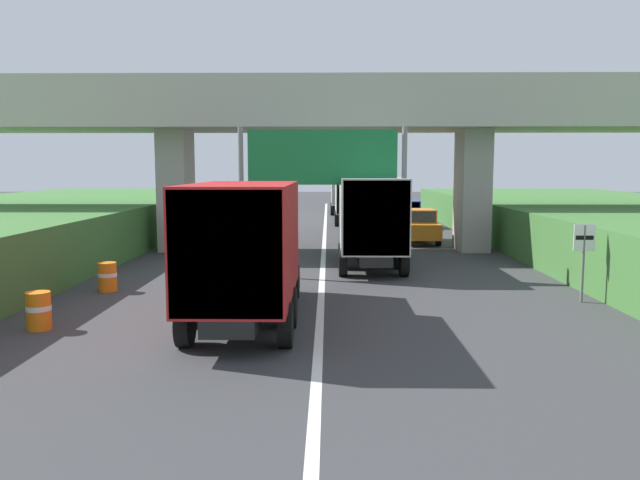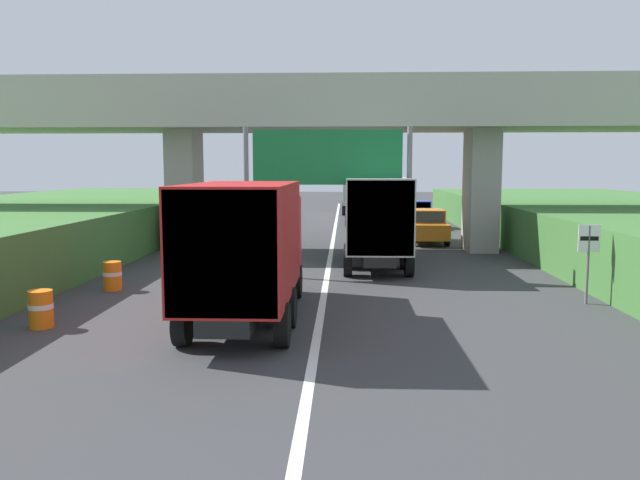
{
  "view_description": "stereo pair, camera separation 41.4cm",
  "coord_description": "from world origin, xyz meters",
  "px_view_note": "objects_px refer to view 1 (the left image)",
  "views": [
    {
      "loc": [
        0.21,
        0.74,
        3.79
      ],
      "look_at": [
        0.0,
        16.18,
        2.0
      ],
      "focal_mm": 34.89,
      "sensor_mm": 36.0,
      "label": 1
    },
    {
      "loc": [
        0.62,
        0.75,
        3.79
      ],
      "look_at": [
        0.0,
        16.18,
        2.0
      ],
      "focal_mm": 34.89,
      "sensor_mm": 36.0,
      "label": 2
    }
  ],
  "objects_px": {
    "truck_red": "(248,244)",
    "car_orange": "(418,226)",
    "truck_green": "(370,216)",
    "truck_silver": "(352,195)",
    "overhead_highway_sign": "(322,167)",
    "truck_black": "(345,190)",
    "car_blue": "(406,214)",
    "speed_limit_sign": "(584,251)",
    "construction_barrel_2": "(39,310)",
    "construction_barrel_3": "(107,277)"
  },
  "relations": [
    {
      "from": "truck_red",
      "to": "truck_black",
      "type": "xyz_separation_m",
      "value": [
        3.38,
        37.01,
        0.0
      ]
    },
    {
      "from": "truck_red",
      "to": "truck_silver",
      "type": "height_order",
      "value": "same"
    },
    {
      "from": "truck_silver",
      "to": "car_orange",
      "type": "xyz_separation_m",
      "value": [
        2.93,
        -11.2,
        -1.08
      ]
    },
    {
      "from": "overhead_highway_sign",
      "to": "truck_red",
      "type": "bearing_deg",
      "value": -104.88
    },
    {
      "from": "speed_limit_sign",
      "to": "construction_barrel_3",
      "type": "xyz_separation_m",
      "value": [
        -14.01,
        1.39,
        -1.02
      ]
    },
    {
      "from": "truck_black",
      "to": "car_blue",
      "type": "bearing_deg",
      "value": -73.6
    },
    {
      "from": "overhead_highway_sign",
      "to": "truck_green",
      "type": "xyz_separation_m",
      "value": [
        1.8,
        2.1,
        -1.9
      ]
    },
    {
      "from": "car_orange",
      "to": "truck_green",
      "type": "bearing_deg",
      "value": -111.33
    },
    {
      "from": "overhead_highway_sign",
      "to": "truck_silver",
      "type": "relative_size",
      "value": 0.81
    },
    {
      "from": "speed_limit_sign",
      "to": "car_orange",
      "type": "height_order",
      "value": "speed_limit_sign"
    },
    {
      "from": "speed_limit_sign",
      "to": "overhead_highway_sign",
      "type": "bearing_deg",
      "value": 149.4
    },
    {
      "from": "construction_barrel_2",
      "to": "overhead_highway_sign",
      "type": "bearing_deg",
      "value": 48.8
    },
    {
      "from": "construction_barrel_2",
      "to": "truck_red",
      "type": "bearing_deg",
      "value": 10.55
    },
    {
      "from": "truck_black",
      "to": "construction_barrel_3",
      "type": "relative_size",
      "value": 8.11
    },
    {
      "from": "truck_green",
      "to": "car_orange",
      "type": "relative_size",
      "value": 1.78
    },
    {
      "from": "truck_black",
      "to": "truck_green",
      "type": "bearing_deg",
      "value": -89.61
    },
    {
      "from": "truck_red",
      "to": "truck_green",
      "type": "relative_size",
      "value": 1.0
    },
    {
      "from": "overhead_highway_sign",
      "to": "speed_limit_sign",
      "type": "bearing_deg",
      "value": -30.6
    },
    {
      "from": "truck_green",
      "to": "truck_silver",
      "type": "bearing_deg",
      "value": 89.84
    },
    {
      "from": "truck_silver",
      "to": "speed_limit_sign",
      "type": "bearing_deg",
      "value": -77.64
    },
    {
      "from": "car_blue",
      "to": "construction_barrel_2",
      "type": "height_order",
      "value": "car_blue"
    },
    {
      "from": "truck_green",
      "to": "construction_barrel_2",
      "type": "height_order",
      "value": "truck_green"
    },
    {
      "from": "truck_silver",
      "to": "car_orange",
      "type": "relative_size",
      "value": 1.78
    },
    {
      "from": "speed_limit_sign",
      "to": "truck_green",
      "type": "relative_size",
      "value": 0.31
    },
    {
      "from": "car_blue",
      "to": "construction_barrel_2",
      "type": "relative_size",
      "value": 4.56
    },
    {
      "from": "construction_barrel_3",
      "to": "truck_silver",
      "type": "bearing_deg",
      "value": 70.51
    },
    {
      "from": "overhead_highway_sign",
      "to": "car_orange",
      "type": "xyz_separation_m",
      "value": [
        4.78,
        9.73,
        -2.98
      ]
    },
    {
      "from": "truck_green",
      "to": "construction_barrel_3",
      "type": "xyz_separation_m",
      "value": [
        -8.41,
        -5.08,
        -1.47
      ]
    },
    {
      "from": "truck_red",
      "to": "construction_barrel_3",
      "type": "height_order",
      "value": "truck_red"
    },
    {
      "from": "truck_black",
      "to": "construction_barrel_3",
      "type": "xyz_separation_m",
      "value": [
        -8.22,
        -33.34,
        -1.47
      ]
    },
    {
      "from": "truck_red",
      "to": "construction_barrel_2",
      "type": "relative_size",
      "value": 8.11
    },
    {
      "from": "truck_silver",
      "to": "car_blue",
      "type": "bearing_deg",
      "value": -40.04
    },
    {
      "from": "overhead_highway_sign",
      "to": "truck_silver",
      "type": "height_order",
      "value": "overhead_highway_sign"
    },
    {
      "from": "truck_green",
      "to": "truck_silver",
      "type": "relative_size",
      "value": 1.0
    },
    {
      "from": "truck_silver",
      "to": "construction_barrel_3",
      "type": "distance_m",
      "value": 25.41
    },
    {
      "from": "truck_red",
      "to": "construction_barrel_3",
      "type": "bearing_deg",
      "value": 142.84
    },
    {
      "from": "truck_red",
      "to": "truck_silver",
      "type": "distance_m",
      "value": 27.82
    },
    {
      "from": "truck_red",
      "to": "car_orange",
      "type": "relative_size",
      "value": 1.78
    },
    {
      "from": "truck_black",
      "to": "car_orange",
      "type": "height_order",
      "value": "truck_black"
    },
    {
      "from": "truck_green",
      "to": "truck_black",
      "type": "xyz_separation_m",
      "value": [
        -0.19,
        28.26,
        0.0
      ]
    },
    {
      "from": "truck_silver",
      "to": "construction_barrel_2",
      "type": "relative_size",
      "value": 8.11
    },
    {
      "from": "car_blue",
      "to": "truck_silver",
      "type": "bearing_deg",
      "value": 139.96
    },
    {
      "from": "speed_limit_sign",
      "to": "truck_silver",
      "type": "bearing_deg",
      "value": 102.36
    },
    {
      "from": "speed_limit_sign",
      "to": "construction_barrel_3",
      "type": "height_order",
      "value": "speed_limit_sign"
    },
    {
      "from": "truck_green",
      "to": "construction_barrel_2",
      "type": "xyz_separation_m",
      "value": [
        -8.42,
        -9.65,
        -1.47
      ]
    },
    {
      "from": "overhead_highway_sign",
      "to": "speed_limit_sign",
      "type": "xyz_separation_m",
      "value": [
        7.4,
        -4.38,
        -2.36
      ]
    },
    {
      "from": "overhead_highway_sign",
      "to": "car_orange",
      "type": "bearing_deg",
      "value": 63.82
    },
    {
      "from": "speed_limit_sign",
      "to": "truck_silver",
      "type": "distance_m",
      "value": 25.91
    },
    {
      "from": "truck_red",
      "to": "construction_barrel_2",
      "type": "distance_m",
      "value": 5.15
    },
    {
      "from": "construction_barrel_2",
      "to": "construction_barrel_3",
      "type": "xyz_separation_m",
      "value": [
        0.01,
        4.57,
        0.0
      ]
    }
  ]
}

